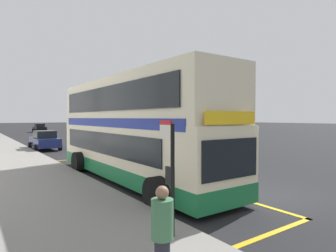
{
  "coord_description": "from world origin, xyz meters",
  "views": [
    {
      "loc": [
        -8.29,
        -6.34,
        2.72
      ],
      "look_at": [
        -0.39,
        4.93,
        2.32
      ],
      "focal_mm": 30.43,
      "sensor_mm": 36.0,
      "label": 1
    }
  ],
  "objects": [
    {
      "name": "double_decker_bus",
      "position": [
        -2.46,
        4.75,
        2.07
      ],
      "size": [
        3.14,
        11.55,
        4.4
      ],
      "color": "beige",
      "rests_on": "ground"
    },
    {
      "name": "ground_plane",
      "position": [
        0.0,
        32.0,
        0.0
      ],
      "size": [
        260.0,
        260.0,
        0.0
      ],
      "primitive_type": "plane",
      "color": "black"
    },
    {
      "name": "parked_car_navy_kerbside",
      "position": [
        -3.04,
        19.37,
        0.8
      ],
      "size": [
        2.09,
        4.2,
        1.62
      ],
      "rotation": [
        0.0,
        0.0,
        3.11
      ],
      "color": "navy",
      "rests_on": "ground"
    },
    {
      "name": "pedestrian_further_back",
      "position": [
        -5.93,
        -2.83,
        0.98
      ],
      "size": [
        0.34,
        0.34,
        1.56
      ],
      "color": "#26262D",
      "rests_on": "pavement_near"
    },
    {
      "name": "bus_bay_markings",
      "position": [
        -2.4,
        4.94,
        0.01
      ],
      "size": [
        3.19,
        14.71,
        0.01
      ],
      "color": "gold",
      "rests_on": "ground"
    },
    {
      "name": "bus_stop_sign",
      "position": [
        -4.68,
        -1.29,
        1.65
      ],
      "size": [
        0.09,
        0.51,
        2.52
      ],
      "color": "black",
      "rests_on": "pavement_near"
    },
    {
      "name": "parked_car_black_distant",
      "position": [
        2.56,
        51.1,
        0.8
      ],
      "size": [
        2.09,
        4.2,
        1.62
      ],
      "rotation": [
        0.0,
        0.0,
        -0.0
      ],
      "color": "black",
      "rests_on": "ground"
    },
    {
      "name": "parked_car_grey_behind",
      "position": [
        2.61,
        20.67,
        0.8
      ],
      "size": [
        2.09,
        4.2,
        1.62
      ],
      "rotation": [
        0.0,
        0.0,
        -0.0
      ],
      "color": "slate",
      "rests_on": "ground"
    }
  ]
}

